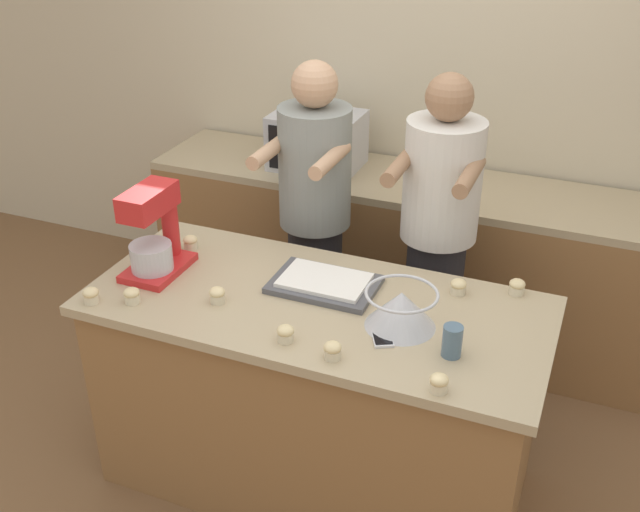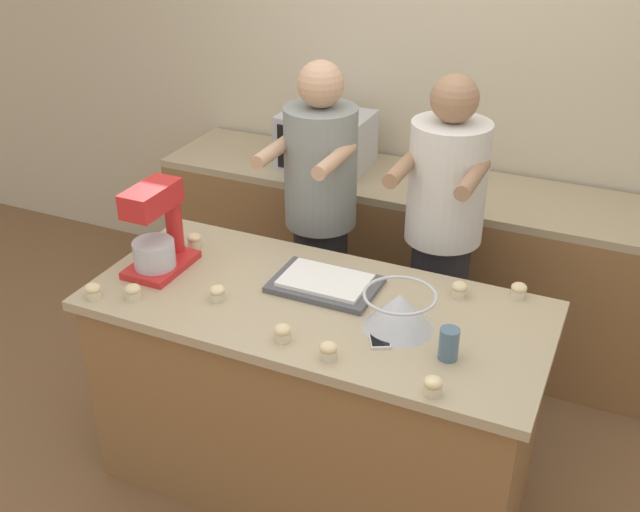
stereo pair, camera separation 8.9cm
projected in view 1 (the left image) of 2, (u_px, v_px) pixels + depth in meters
ground_plane at (317, 476)px, 3.30m from camera, size 16.00×16.00×0.00m
back_wall at (433, 80)px, 3.97m from camera, size 10.00×0.06×2.70m
island_counter at (316, 394)px, 3.08m from camera, size 1.78×0.80×0.91m
back_counter at (405, 257)px, 4.12m from camera, size 2.80×0.60×0.91m
person_left at (315, 224)px, 3.55m from camera, size 0.35×0.51×1.64m
person_right at (437, 246)px, 3.35m from camera, size 0.35×0.51×1.65m
stand_mixer at (154, 236)px, 2.99m from camera, size 0.20×0.30×0.37m
mixing_bowl at (401, 308)px, 2.69m from camera, size 0.27×0.27×0.14m
baking_tray at (324, 283)px, 2.95m from camera, size 0.41×0.28×0.04m
microwave_oven at (317, 140)px, 4.00m from camera, size 0.46×0.36×0.29m
cell_phone at (381, 335)px, 2.66m from camera, size 0.13×0.16×0.01m
drinking_glass at (452, 341)px, 2.54m from camera, size 0.07×0.07×0.12m
cupcake_0 at (190, 242)px, 3.23m from camera, size 0.06×0.06×0.06m
cupcake_1 at (458, 287)px, 2.90m from camera, size 0.06×0.06×0.06m
cupcake_2 at (333, 350)px, 2.54m from camera, size 0.06×0.06×0.06m
cupcake_3 at (517, 287)px, 2.90m from camera, size 0.06×0.06×0.06m
cupcake_4 at (217, 295)px, 2.85m from camera, size 0.06×0.06×0.06m
cupcake_5 at (286, 333)px, 2.62m from camera, size 0.06×0.06×0.06m
cupcake_6 at (439, 383)px, 2.38m from camera, size 0.06×0.06×0.06m
cupcake_7 at (91, 295)px, 2.85m from camera, size 0.06×0.06×0.06m
cupcake_8 at (132, 295)px, 2.85m from camera, size 0.06×0.06×0.06m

